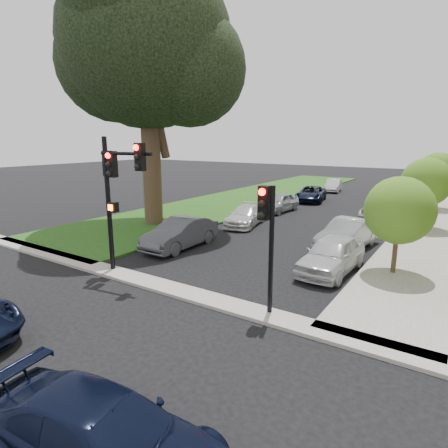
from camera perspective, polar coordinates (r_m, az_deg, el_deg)
The scene contains 21 objects.
ground at distance 12.70m, azimuth -12.86°, elevation -13.09°, with size 140.00×140.00×0.00m, color black.
grass_strip at distance 36.64m, azimuth 4.63°, elevation 4.27°, with size 8.00×44.00×0.12m, color #13450D.
sidewalk_right at distance 32.27m, azimuth 29.93°, elevation 1.42°, with size 3.50×44.00×0.12m, color gray.
sidewalk_cross at distance 13.99m, azimuth -6.89°, elevation -10.07°, with size 60.00×1.00×0.12m, color gray.
eucalyptus at distance 25.06m, azimuth -11.87°, elevation 25.48°, with size 11.45×10.39×16.23m.
small_tree_a at distance 16.42m, azimuth 25.14°, elevation 1.87°, with size 2.71×2.71×4.07m.
small_tree_b at distance 25.87m, azimuth 28.45°, elevation 5.63°, with size 2.94×2.94×4.41m.
small_tree_c at distance 33.83m, azimuth 29.78°, elevation 6.93°, with size 3.00×3.00×4.50m.
traffic_signal_main at distance 15.54m, azimuth -16.26°, elevation 6.30°, with size 2.74×0.72×5.59m.
traffic_signal_secondary at distance 11.43m, azimuth 6.65°, elevation -0.35°, with size 0.52×0.42×4.15m.
car_cross_far at distance 7.35m, azimuth -17.95°, elevation -28.65°, with size 1.92×4.72×1.37m, color black.
car_parked_0 at distance 16.35m, azimuth 16.11°, elevation -4.48°, with size 1.80×4.48×1.53m, color silver.
car_parked_1 at distance 20.00m, azimuth 18.32°, elevation -1.49°, with size 1.61×4.62×1.52m, color #999BA0.
car_parked_2 at distance 27.97m, azimuth 23.22°, elevation 1.90°, with size 2.27×4.91×1.37m, color #999BA0.
car_parked_3 at distance 33.04m, azimuth 24.48°, elevation 3.37°, with size 1.69×4.20×1.43m, color #999BA0.
car_parked_4 at distance 38.75m, azimuth 26.17°, elevation 4.56°, with size 2.23×5.48×1.59m, color #999BA0.
car_parked_5 at distance 19.30m, azimuth -6.63°, elevation -1.41°, with size 1.62×4.65×1.53m, color #3F4247.
car_parked_6 at distance 24.27m, azimuth 3.29°, elevation 1.28°, with size 1.78×4.37×1.27m, color silver.
car_parked_7 at distance 29.14m, azimuth 8.36°, elevation 3.28°, with size 1.71×4.24×1.45m, color #999BA0.
car_parked_8 at distance 34.64m, azimuth 13.12°, elevation 4.51°, with size 2.24×4.85×1.35m, color black.
car_parked_9 at distance 41.78m, azimuth 16.34°, elevation 5.67°, with size 1.39×4.00×1.32m, color silver.
Camera 1 is at (8.42, -7.77, 5.48)m, focal length 30.00 mm.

